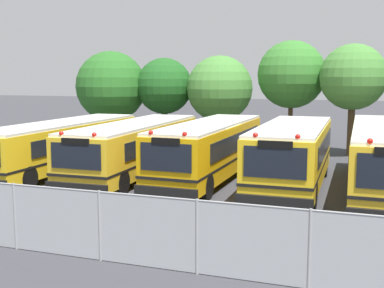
{
  "coord_description": "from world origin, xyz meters",
  "views": [
    {
      "loc": [
        6.4,
        -20.52,
        4.58
      ],
      "look_at": [
        -0.78,
        0.0,
        1.6
      ],
      "focal_mm": 46.02,
      "sensor_mm": 36.0,
      "label": 1
    }
  ],
  "objects_px": {
    "school_bus_2": "(210,148)",
    "school_bus_3": "(293,153)",
    "school_bus_1": "(136,146)",
    "school_bus_0": "(62,144)",
    "tree_4": "(354,77)",
    "tree_1": "(163,86)",
    "tree_3": "(291,75)",
    "tree_0": "(114,87)",
    "tree_2": "(219,88)"
  },
  "relations": [
    {
      "from": "school_bus_0",
      "to": "tree_4",
      "type": "distance_m",
      "value": 16.54
    },
    {
      "from": "school_bus_2",
      "to": "tree_3",
      "type": "height_order",
      "value": "tree_3"
    },
    {
      "from": "tree_2",
      "to": "school_bus_2",
      "type": "bearing_deg",
      "value": -76.34
    },
    {
      "from": "school_bus_0",
      "to": "school_bus_1",
      "type": "height_order",
      "value": "school_bus_1"
    },
    {
      "from": "school_bus_1",
      "to": "tree_0",
      "type": "relative_size",
      "value": 1.71
    },
    {
      "from": "school_bus_2",
      "to": "school_bus_3",
      "type": "bearing_deg",
      "value": 174.52
    },
    {
      "from": "school_bus_2",
      "to": "tree_0",
      "type": "distance_m",
      "value": 12.75
    },
    {
      "from": "tree_0",
      "to": "tree_4",
      "type": "relative_size",
      "value": 0.97
    },
    {
      "from": "school_bus_1",
      "to": "school_bus_2",
      "type": "distance_m",
      "value": 3.55
    },
    {
      "from": "tree_4",
      "to": "school_bus_1",
      "type": "bearing_deg",
      "value": -135.48
    },
    {
      "from": "school_bus_2",
      "to": "tree_4",
      "type": "bearing_deg",
      "value": -121.89
    },
    {
      "from": "tree_0",
      "to": "tree_3",
      "type": "relative_size",
      "value": 0.92
    },
    {
      "from": "school_bus_1",
      "to": "tree_0",
      "type": "bearing_deg",
      "value": -57.56
    },
    {
      "from": "school_bus_0",
      "to": "tree_2",
      "type": "relative_size",
      "value": 1.89
    },
    {
      "from": "school_bus_2",
      "to": "school_bus_3",
      "type": "xyz_separation_m",
      "value": [
        3.72,
        -0.42,
        0.03
      ]
    },
    {
      "from": "tree_1",
      "to": "school_bus_0",
      "type": "bearing_deg",
      "value": -98.43
    },
    {
      "from": "tree_0",
      "to": "tree_4",
      "type": "xyz_separation_m",
      "value": [
        15.07,
        0.62,
        0.61
      ]
    },
    {
      "from": "tree_3",
      "to": "tree_2",
      "type": "bearing_deg",
      "value": -169.28
    },
    {
      "from": "school_bus_3",
      "to": "tree_1",
      "type": "xyz_separation_m",
      "value": [
        -9.67,
        9.37,
        2.53
      ]
    },
    {
      "from": "tree_0",
      "to": "tree_1",
      "type": "xyz_separation_m",
      "value": [
        3.3,
        0.55,
        0.04
      ]
    },
    {
      "from": "school_bus_3",
      "to": "tree_0",
      "type": "distance_m",
      "value": 15.88
    },
    {
      "from": "school_bus_1",
      "to": "tree_4",
      "type": "xyz_separation_m",
      "value": [
        9.36,
        9.21,
        3.18
      ]
    },
    {
      "from": "school_bus_1",
      "to": "tree_2",
      "type": "relative_size",
      "value": 1.81
    },
    {
      "from": "school_bus_2",
      "to": "school_bus_1",
      "type": "bearing_deg",
      "value": 3.96
    },
    {
      "from": "tree_2",
      "to": "tree_4",
      "type": "xyz_separation_m",
      "value": [
        8.07,
        -0.26,
        0.68
      ]
    },
    {
      "from": "tree_0",
      "to": "tree_2",
      "type": "xyz_separation_m",
      "value": [
        7.0,
        0.89,
        -0.07
      ]
    },
    {
      "from": "school_bus_1",
      "to": "tree_3",
      "type": "distance_m",
      "value": 12.19
    },
    {
      "from": "school_bus_2",
      "to": "tree_3",
      "type": "bearing_deg",
      "value": -100.8
    },
    {
      "from": "school_bus_3",
      "to": "tree_3",
      "type": "height_order",
      "value": "tree_3"
    },
    {
      "from": "school_bus_3",
      "to": "tree_2",
      "type": "xyz_separation_m",
      "value": [
        -5.97,
        9.7,
        2.42
      ]
    },
    {
      "from": "tree_2",
      "to": "tree_3",
      "type": "bearing_deg",
      "value": 10.72
    },
    {
      "from": "school_bus_3",
      "to": "tree_0",
      "type": "height_order",
      "value": "tree_0"
    },
    {
      "from": "school_bus_0",
      "to": "tree_3",
      "type": "relative_size",
      "value": 1.64
    },
    {
      "from": "tree_1",
      "to": "tree_3",
      "type": "height_order",
      "value": "tree_3"
    },
    {
      "from": "school_bus_0",
      "to": "tree_4",
      "type": "bearing_deg",
      "value": -143.89
    },
    {
      "from": "tree_2",
      "to": "tree_4",
      "type": "height_order",
      "value": "tree_4"
    },
    {
      "from": "school_bus_3",
      "to": "tree_3",
      "type": "xyz_separation_m",
      "value": [
        -1.62,
        10.52,
        3.21
      ]
    },
    {
      "from": "tree_0",
      "to": "tree_4",
      "type": "bearing_deg",
      "value": 2.37
    },
    {
      "from": "school_bus_2",
      "to": "tree_4",
      "type": "xyz_separation_m",
      "value": [
        5.82,
        9.02,
        3.13
      ]
    },
    {
      "from": "school_bus_0",
      "to": "school_bus_2",
      "type": "height_order",
      "value": "school_bus_2"
    },
    {
      "from": "tree_0",
      "to": "tree_2",
      "type": "distance_m",
      "value": 7.05
    },
    {
      "from": "school_bus_1",
      "to": "school_bus_2",
      "type": "bearing_deg",
      "value": -178.14
    },
    {
      "from": "tree_4",
      "to": "school_bus_3",
      "type": "bearing_deg",
      "value": -102.56
    },
    {
      "from": "tree_4",
      "to": "school_bus_0",
      "type": "bearing_deg",
      "value": -144.23
    },
    {
      "from": "school_bus_3",
      "to": "tree_4",
      "type": "relative_size",
      "value": 1.46
    },
    {
      "from": "tree_2",
      "to": "school_bus_0",
      "type": "bearing_deg",
      "value": -117.57
    },
    {
      "from": "school_bus_2",
      "to": "school_bus_3",
      "type": "height_order",
      "value": "school_bus_3"
    },
    {
      "from": "tree_2",
      "to": "tree_4",
      "type": "relative_size",
      "value": 0.92
    },
    {
      "from": "school_bus_0",
      "to": "tree_0",
      "type": "distance_m",
      "value": 9.43
    },
    {
      "from": "tree_0",
      "to": "school_bus_2",
      "type": "bearing_deg",
      "value": -42.23
    }
  ]
}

